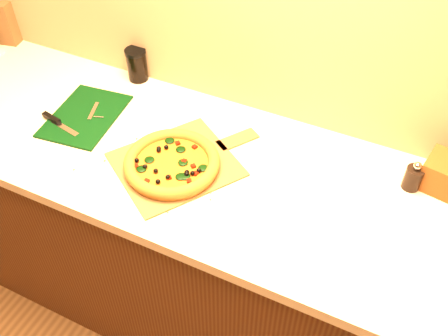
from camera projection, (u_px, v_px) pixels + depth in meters
cabinet at (227, 257)px, 1.90m from camera, size 2.80×0.65×0.86m
countertop at (228, 175)px, 1.58m from camera, size 2.84×0.68×0.04m
pizza_peel at (180, 163)px, 1.58m from camera, size 0.46×0.50×0.01m
pizza at (172, 163)px, 1.55m from camera, size 0.30×0.30×0.04m
cutting_board at (84, 116)px, 1.75m from camera, size 0.26×0.33×0.02m
bottle_cap at (131, 161)px, 1.59m from camera, size 0.03×0.03×0.01m
pepper_grinder at (413, 177)px, 1.48m from camera, size 0.05×0.05×0.10m
paper_bag at (5, 22)px, 2.05m from camera, size 0.10×0.09×0.18m
dark_jar at (137, 64)px, 1.87m from camera, size 0.08×0.08×0.13m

